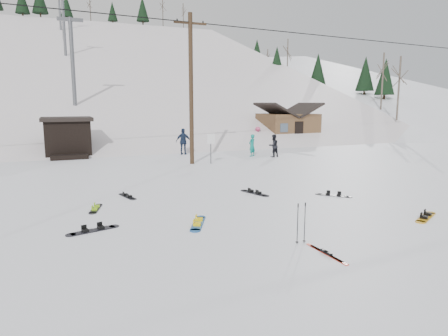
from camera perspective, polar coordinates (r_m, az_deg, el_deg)
name	(u,v)px	position (r m, az deg, el deg)	size (l,w,h in m)	color
ground	(278,236)	(11.63, 7.72, -9.66)	(200.00, 200.00, 0.00)	white
ski_slope	(101,203)	(66.60, -17.17, -4.79)	(60.00, 75.00, 45.00)	white
ridge_right	(319,184)	(75.20, 13.40, -2.25)	(34.00, 85.00, 36.00)	white
treeline_right	(341,127)	(66.29, 16.42, 5.70)	(20.00, 60.00, 10.00)	black
treeline_crest	(84,120)	(95.70, -19.35, 6.55)	(50.00, 6.00, 10.00)	black
utility_pole	(191,87)	(24.68, -4.72, 11.42)	(2.00, 0.26, 9.00)	#3A2819
trail_sign	(211,143)	(24.76, -1.89, 3.55)	(0.50, 0.09, 1.85)	#595B60
lift_hut	(68,137)	(30.51, -21.44, 4.17)	(3.40, 4.10, 2.75)	black
lift_tower_near	(72,57)	(39.71, -20.86, 14.65)	(2.20, 0.36, 8.00)	#595B60
lift_tower_mid	(64,22)	(60.42, -21.93, 18.78)	(2.20, 0.36, 8.00)	#595B60
lift_tower_far	(59,4)	(81.30, -22.47, 20.79)	(2.20, 0.36, 8.00)	#595B60
cabin	(288,126)	(39.36, 9.07, 5.89)	(5.39, 4.40, 3.77)	brown
hero_snowboard	(198,223)	(12.66, -3.73, -7.85)	(0.94, 1.58, 0.12)	#1956A3
hero_skis	(326,253)	(10.57, 14.40, -11.71)	(0.13, 1.57, 0.08)	red
ski_poles	(301,223)	(11.01, 10.97, -7.70)	(0.31, 0.08, 1.12)	black
board_scatter_a	(93,230)	(12.60, -18.20, -8.41)	(1.56, 0.65, 0.11)	black
board_scatter_b	(127,196)	(16.64, -13.65, -3.93)	(0.55, 1.35, 0.10)	black
board_scatter_c	(96,208)	(15.05, -17.85, -5.52)	(0.58, 1.37, 0.10)	black
board_scatter_d	(333,195)	(16.95, 15.36, -3.76)	(1.11, 1.18, 0.11)	black
board_scatter_e	(426,217)	(14.88, 26.87, -6.24)	(1.52, 0.96, 0.12)	gold
board_scatter_f	(255,193)	(16.81, 4.39, -3.55)	(0.68, 1.54, 0.11)	black
skier_teal	(252,145)	(28.25, 4.02, 3.24)	(0.57, 0.37, 1.56)	#0C796D
skier_dark	(273,146)	(28.08, 7.08, 3.17)	(0.77, 0.60, 1.58)	black
skier_pink	(258,136)	(36.49, 4.83, 4.63)	(1.03, 0.59, 1.60)	#E65186
skier_navy	(183,142)	(29.32, -5.81, 3.78)	(1.12, 0.47, 1.91)	#18243C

